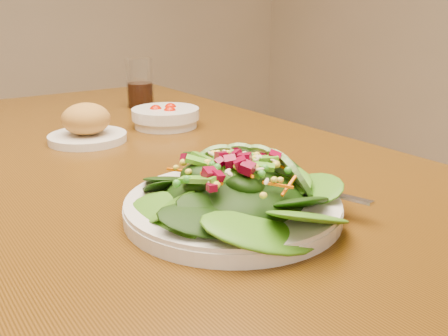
% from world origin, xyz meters
% --- Properties ---
extents(dining_table, '(0.90, 1.40, 0.75)m').
position_xyz_m(dining_table, '(0.00, 0.00, 0.65)').
color(dining_table, '#59340D').
rests_on(dining_table, ground_plane).
extents(salad_plate, '(0.29, 0.29, 0.08)m').
position_xyz_m(salad_plate, '(0.02, -0.38, 0.78)').
color(salad_plate, silver).
rests_on(salad_plate, dining_table).
extents(bread_plate, '(0.16, 0.16, 0.08)m').
position_xyz_m(bread_plate, '(-0.01, 0.10, 0.78)').
color(bread_plate, silver).
rests_on(bread_plate, dining_table).
extents(tomato_bowl, '(0.15, 0.15, 0.05)m').
position_xyz_m(tomato_bowl, '(0.18, 0.12, 0.77)').
color(tomato_bowl, silver).
rests_on(tomato_bowl, dining_table).
extents(drinking_glass, '(0.07, 0.07, 0.13)m').
position_xyz_m(drinking_glass, '(0.24, 0.36, 0.81)').
color(drinking_glass, silver).
rests_on(drinking_glass, dining_table).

